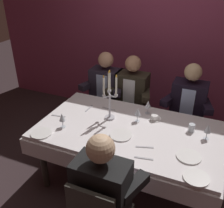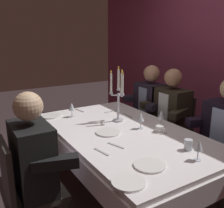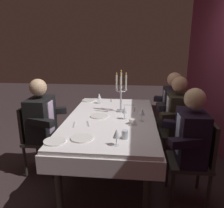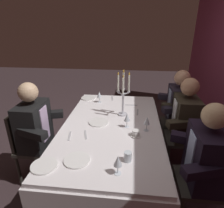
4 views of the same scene
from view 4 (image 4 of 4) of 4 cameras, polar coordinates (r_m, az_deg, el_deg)
ground_plane at (r=2.66m, az=-0.15°, el=-20.14°), size 12.00×12.00×0.00m
dining_table at (r=2.29m, az=-0.17°, el=-8.67°), size 1.94×1.14×0.74m
candelabra at (r=2.35m, az=3.28°, el=2.43°), size 0.15×0.17×0.58m
dinner_plate_0 at (r=1.73m, az=-10.28°, el=-15.88°), size 0.22×0.22×0.01m
dinner_plate_1 at (r=3.00m, az=-7.00°, el=1.77°), size 0.22×0.22×0.01m
dinner_plate_2 at (r=2.27m, az=-3.96°, el=-5.37°), size 0.23×0.23×0.01m
dinner_plate_3 at (r=1.74m, az=-19.34°, el=-16.72°), size 0.22×0.22×0.01m
wine_glass_0 at (r=2.13m, az=4.46°, el=-4.02°), size 0.07×0.07×0.16m
wine_glass_1 at (r=2.80m, az=-3.76°, el=2.74°), size 0.07×0.07×0.16m
wine_glass_2 at (r=2.09m, az=10.26°, el=-4.90°), size 0.07×0.07×0.16m
wine_glass_3 at (r=1.52m, az=1.74°, el=-16.53°), size 0.07×0.07×0.16m
water_tumbler_0 at (r=1.68m, az=4.65°, el=-15.17°), size 0.06×0.06×0.09m
coffee_cup_0 at (r=2.03m, az=6.98°, el=-8.53°), size 0.13×0.12×0.06m
fork_0 at (r=2.97m, az=0.09°, el=1.69°), size 0.17×0.04×0.01m
spoon_1 at (r=2.06m, az=-12.36°, el=-9.15°), size 0.17×0.05×0.01m
fork_2 at (r=2.74m, az=5.71°, el=-0.32°), size 0.02×0.17×0.01m
spoon_3 at (r=2.54m, az=7.54°, el=-2.37°), size 0.17×0.03×0.01m
fork_4 at (r=2.05m, az=-7.75°, el=-8.93°), size 0.17×0.07×0.01m
seated_diner_0 at (r=2.89m, az=19.07°, el=-0.41°), size 0.63×0.48×1.24m
seated_diner_1 at (r=2.55m, az=20.80°, el=-3.84°), size 0.63×0.48×1.24m
seated_diner_2 at (r=2.40m, az=-22.11°, el=-5.78°), size 0.63×0.48×1.24m
seated_diner_3 at (r=1.93m, az=25.99°, el=-13.84°), size 0.63×0.48×1.24m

